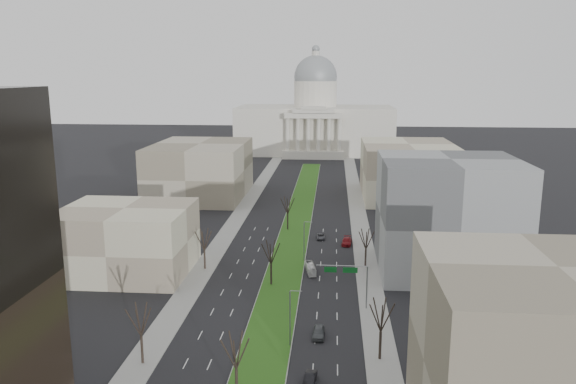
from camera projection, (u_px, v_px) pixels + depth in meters
The scene contains 25 objects.
ground at pixel (295, 230), 150.22m from camera, with size 600.00×600.00×0.00m, color black.
median at pixel (295, 231), 149.22m from camera, with size 8.00×222.03×0.20m.
sidewalk_left at pixel (211, 258), 127.24m from camera, with size 5.00×330.00×0.15m, color gray.
sidewalk_right at pixel (366, 262), 124.45m from camera, with size 5.00×330.00×0.15m, color gray.
capitol at pixel (315, 121), 292.60m from camera, with size 80.00×46.00×55.00m.
building_beige_left at pixel (126, 240), 117.28m from camera, with size 26.00×22.00×14.00m, color tan.
building_tan_right at pixel (548, 365), 59.52m from camera, with size 26.00×24.00×22.00m, color gray.
building_grey_right at pixel (447, 215), 117.71m from camera, with size 28.00×26.00×24.00m, color #5C5E61.
building_far_left at pixel (201, 170), 190.12m from camera, with size 30.00×40.00×18.00m, color gray.
building_far_right at pixel (408, 170), 189.41m from camera, with size 30.00×40.00×18.00m, color tan.
tree_left_mid at pixel (140, 319), 79.96m from camera, with size 5.40×5.40×9.72m.
tree_left_far at pixel (204, 239), 118.98m from camera, with size 5.28×5.28×9.50m.
tree_right_mid at pixel (381, 314), 81.08m from camera, with size 5.52×5.52×9.94m.
tree_right_far at pixel (366, 238), 120.20m from camera, with size 5.04×5.04×9.07m.
tree_median_a at pixel (236, 350), 70.95m from camera, with size 5.40×5.40×9.72m.
tree_median_b at pixel (271, 252), 109.93m from camera, with size 5.40×5.40×9.72m.
tree_median_c at pixel (288, 205), 148.92m from camera, with size 5.40×5.40×9.72m.
streetlamp_median_b at pixel (290, 317), 85.57m from camera, with size 1.90×0.20×9.16m.
streetlamp_median_c at pixel (304, 241), 124.55m from camera, with size 1.90×0.20×9.16m.
mast_arm_signs at pixel (352, 276), 99.16m from camera, with size 9.12×0.24×8.09m.
car_grey_near at pixel (319, 332), 89.48m from camera, with size 1.90×4.71×1.61m, color #494D50.
car_black at pixel (310, 379), 76.08m from camera, with size 1.44×4.14×1.36m, color black.
car_red at pixel (347, 241), 137.46m from camera, with size 2.26×5.55×1.61m, color maroon.
car_grey_far at pixel (321, 237), 142.20m from camera, with size 2.02×4.38×1.22m, color #4B4C53.
box_van at pixel (311, 268), 118.16m from camera, with size 1.57×6.71×1.87m, color white.
Camera 1 is at (9.90, -24.44, 41.41)m, focal length 35.00 mm.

